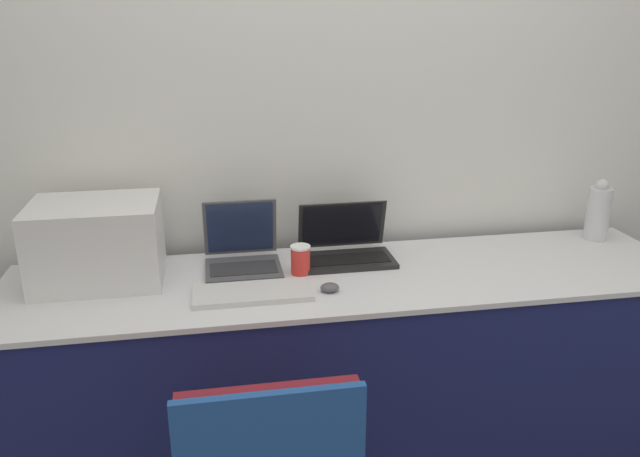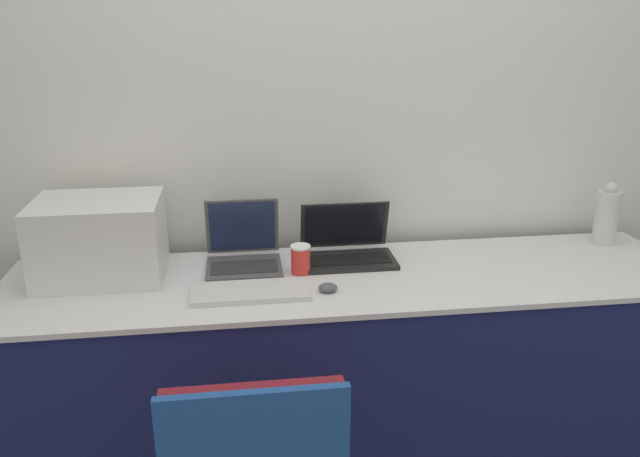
% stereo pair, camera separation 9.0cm
% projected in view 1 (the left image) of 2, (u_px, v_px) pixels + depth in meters
% --- Properties ---
extents(wall_back, '(8.00, 0.05, 2.60)m').
position_uv_depth(wall_back, '(333.00, 107.00, 2.52)').
color(wall_back, silver).
rests_on(wall_back, ground_plane).
extents(table, '(2.58, 0.64, 0.74)m').
position_uv_depth(table, '(352.00, 361.00, 2.45)').
color(table, '#191E51').
rests_on(table, ground_plane).
extents(printer, '(0.45, 0.33, 0.29)m').
position_uv_depth(printer, '(97.00, 239.00, 2.23)').
color(printer, silver).
rests_on(printer, table).
extents(laptop_left, '(0.28, 0.28, 0.25)m').
position_uv_depth(laptop_left, '(242.00, 254.00, 2.39)').
color(laptop_left, '#4C4C51').
rests_on(laptop_left, table).
extents(laptop_right, '(0.36, 0.26, 0.21)m').
position_uv_depth(laptop_right, '(346.00, 247.00, 2.47)').
color(laptop_right, black).
rests_on(laptop_right, table).
extents(external_keyboard, '(0.41, 0.17, 0.02)m').
position_uv_depth(external_keyboard, '(253.00, 293.00, 2.16)').
color(external_keyboard, silver).
rests_on(external_keyboard, table).
extents(coffee_cup, '(0.08, 0.08, 0.11)m').
position_uv_depth(coffee_cup, '(301.00, 260.00, 2.32)').
color(coffee_cup, red).
rests_on(coffee_cup, table).
extents(mouse, '(0.07, 0.06, 0.03)m').
position_uv_depth(mouse, '(330.00, 287.00, 2.19)').
color(mouse, '#4C4C51').
rests_on(mouse, table).
extents(metal_pitcher, '(0.10, 0.10, 0.27)m').
position_uv_depth(metal_pitcher, '(598.00, 212.00, 2.66)').
color(metal_pitcher, silver).
rests_on(metal_pitcher, table).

